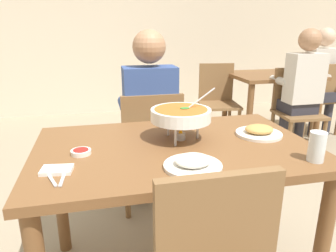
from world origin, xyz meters
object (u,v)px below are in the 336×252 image
(dining_table_far, at_px, (271,85))
(chair_bg_right, at_px, (218,97))
(curry_bowl, at_px, (181,115))
(patron_bg_left, at_px, (322,75))
(dining_table_main, at_px, (175,166))
(chair_bg_left, at_px, (323,95))
(appetizer_plate, at_px, (259,131))
(diner_main, at_px, (149,112))
(chair_diner_main, at_px, (151,145))
(rice_plate, at_px, (193,163))
(sauce_dish, at_px, (81,152))
(drink_glass, at_px, (317,148))
(chair_bg_middle, at_px, (295,105))
(patron_bg_middle, at_px, (302,85))

(dining_table_far, height_order, chair_bg_right, chair_bg_right)
(curry_bowl, distance_m, patron_bg_left, 3.00)
(dining_table_main, bearing_deg, chair_bg_left, 38.88)
(dining_table_main, bearing_deg, appetizer_plate, 5.03)
(appetizer_plate, relative_size, patron_bg_left, 0.18)
(dining_table_main, bearing_deg, diner_main, 90.00)
(dining_table_main, relative_size, chair_diner_main, 1.48)
(rice_plate, xyz_separation_m, dining_table_far, (1.71, 2.30, -0.16))
(sauce_dish, distance_m, drink_glass, 1.02)
(curry_bowl, bearing_deg, patron_bg_left, 39.30)
(appetizer_plate, xyz_separation_m, drink_glass, (0.07, -0.36, 0.04))
(diner_main, distance_m, curry_bowl, 0.70)
(curry_bowl, xyz_separation_m, dining_table_far, (1.67, 1.96, -0.27))
(appetizer_plate, bearing_deg, chair_bg_right, 73.95)
(chair_bg_middle, bearing_deg, chair_diner_main, -154.74)
(diner_main, xyz_separation_m, rice_plate, (0.01, -1.01, 0.05))
(rice_plate, distance_m, chair_bg_left, 3.25)
(curry_bowl, xyz_separation_m, appetizer_plate, (0.42, -0.03, -0.11))
(chair_bg_right, bearing_deg, appetizer_plate, -106.05)
(chair_bg_right, relative_size, patron_bg_middle, 0.69)
(dining_table_main, xyz_separation_m, chair_bg_left, (2.39, 1.93, -0.15))
(patron_bg_left, bearing_deg, diner_main, -152.67)
(dining_table_far, bearing_deg, chair_bg_middle, -89.85)
(chair_bg_right, relative_size, patron_bg_left, 0.69)
(dining_table_main, xyz_separation_m, sauce_dish, (-0.44, -0.02, 0.13))
(chair_bg_middle, bearing_deg, sauce_dish, -144.56)
(appetizer_plate, distance_m, patron_bg_left, 2.70)
(patron_bg_left, bearing_deg, chair_bg_middle, -145.46)
(dining_table_main, height_order, patron_bg_left, patron_bg_left)
(rice_plate, height_order, patron_bg_left, patron_bg_left)
(patron_bg_left, bearing_deg, drink_glass, -128.70)
(sauce_dish, distance_m, chair_bg_middle, 2.67)
(appetizer_plate, bearing_deg, dining_table_far, 57.78)
(sauce_dish, height_order, chair_bg_right, chair_bg_right)
(diner_main, xyz_separation_m, chair_bg_middle, (1.72, 0.78, -0.24))
(curry_bowl, bearing_deg, chair_bg_right, 63.51)
(rice_plate, bearing_deg, sauce_dish, 151.04)
(chair_diner_main, relative_size, drink_glass, 6.92)
(chair_bg_left, xyz_separation_m, chair_bg_middle, (-0.67, -0.40, 0.00))
(rice_plate, xyz_separation_m, chair_bg_middle, (1.71, 1.79, -0.29))
(chair_diner_main, relative_size, chair_bg_left, 1.00)
(sauce_dish, bearing_deg, rice_plate, -28.96)
(diner_main, height_order, patron_bg_left, same)
(chair_diner_main, bearing_deg, chair_bg_middle, 25.26)
(dining_table_main, xyz_separation_m, patron_bg_middle, (1.72, 1.45, 0.08))
(rice_plate, relative_size, appetizer_plate, 1.00)
(patron_bg_middle, bearing_deg, chair_diner_main, -156.56)
(patron_bg_left, bearing_deg, dining_table_main, -140.28)
(diner_main, distance_m, chair_bg_left, 2.68)
(chair_diner_main, relative_size, chair_bg_middle, 1.00)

